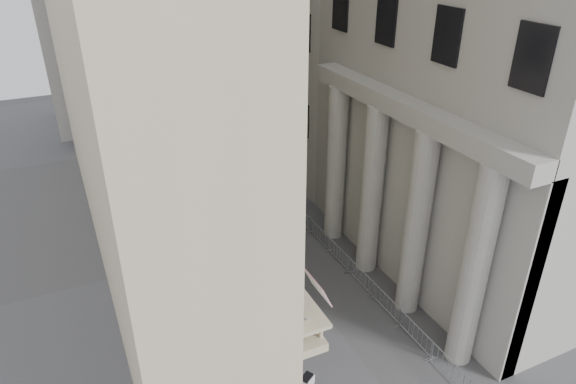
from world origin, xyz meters
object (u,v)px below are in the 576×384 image
info_kiosk (208,249)px  street_lamp (197,178)px  security_tent (219,211)px  pedestrian_b (223,158)px  pedestrian_a (215,155)px

info_kiosk → street_lamp: bearing=103.3°
security_tent → pedestrian_b: security_tent is taller
info_kiosk → pedestrian_b: bearing=90.0°
pedestrian_a → street_lamp: bearing=86.3°
security_tent → street_lamp: size_ratio=0.48×
security_tent → street_lamp: (-0.92, 0.99, 2.04)m
pedestrian_b → info_kiosk: bearing=91.7°
street_lamp → pedestrian_b: 11.70m
security_tent → pedestrian_a: size_ratio=2.12×
street_lamp → pedestrian_b: street_lamp is taller
street_lamp → pedestrian_a: bearing=58.8°
security_tent → pedestrian_a: 12.56m
info_kiosk → pedestrian_a: (4.79, 13.66, -0.14)m
security_tent → info_kiosk: bearing=-128.2°
pedestrian_a → security_tent: bearing=91.9°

